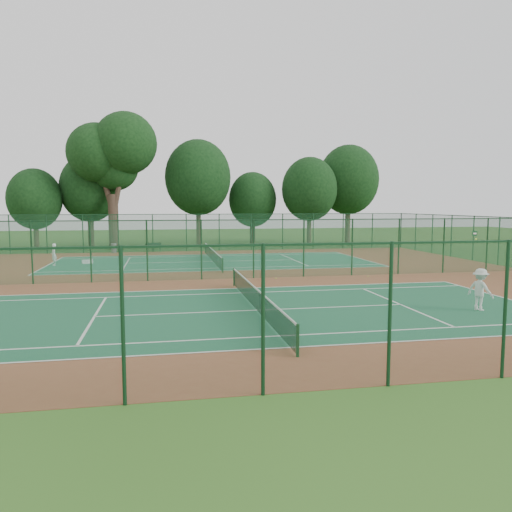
# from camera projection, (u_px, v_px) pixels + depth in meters

# --- Properties ---
(ground) EXTENTS (120.00, 120.00, 0.00)m
(ground) POSITION_uv_depth(u_px,v_px,m) (228.00, 279.00, 29.33)
(ground) COLOR #2F5B1C
(ground) RESTS_ON ground
(red_pad) EXTENTS (40.00, 36.00, 0.01)m
(red_pad) POSITION_uv_depth(u_px,v_px,m) (228.00, 279.00, 29.33)
(red_pad) COLOR brown
(red_pad) RESTS_ON ground
(court_near) EXTENTS (23.77, 10.97, 0.01)m
(court_near) POSITION_uv_depth(u_px,v_px,m) (256.00, 310.00, 20.53)
(court_near) COLOR #1C583B
(court_near) RESTS_ON red_pad
(court_far) EXTENTS (23.77, 10.97, 0.01)m
(court_far) POSITION_uv_depth(u_px,v_px,m) (213.00, 262.00, 38.13)
(court_far) COLOR #21684A
(court_far) RESTS_ON red_pad
(fence_north) EXTENTS (40.00, 0.09, 3.50)m
(fence_north) POSITION_uv_depth(u_px,v_px,m) (203.00, 232.00, 46.74)
(fence_north) COLOR #17452A
(fence_north) RESTS_ON ground
(fence_south) EXTENTS (40.00, 0.09, 3.50)m
(fence_south) POSITION_uv_depth(u_px,v_px,m) (328.00, 317.00, 11.55)
(fence_south) COLOR #174726
(fence_south) RESTS_ON ground
(fence_divider) EXTENTS (40.00, 0.09, 3.50)m
(fence_divider) POSITION_uv_depth(u_px,v_px,m) (228.00, 249.00, 29.15)
(fence_divider) COLOR #1B522F
(fence_divider) RESTS_ON ground
(tennis_net_near) EXTENTS (0.10, 12.90, 0.97)m
(tennis_net_near) POSITION_uv_depth(u_px,v_px,m) (256.00, 298.00, 20.48)
(tennis_net_near) COLOR #123218
(tennis_net_near) RESTS_ON ground
(tennis_net_far) EXTENTS (0.10, 12.90, 0.97)m
(tennis_net_far) POSITION_uv_depth(u_px,v_px,m) (213.00, 255.00, 38.07)
(tennis_net_far) COLOR #12341D
(tennis_net_far) RESTS_ON ground
(player_near) EXTENTS (1.04, 1.28, 1.73)m
(player_near) POSITION_uv_depth(u_px,v_px,m) (480.00, 289.00, 20.44)
(player_near) COLOR white
(player_near) RESTS_ON court_near
(player_far) EXTENTS (0.53, 0.66, 1.57)m
(player_far) POSITION_uv_depth(u_px,v_px,m) (54.00, 255.00, 35.54)
(player_far) COLOR white
(player_far) RESTS_ON court_far
(trash_bin) EXTENTS (0.60, 0.60, 0.86)m
(trash_bin) POSITION_uv_depth(u_px,v_px,m) (114.00, 248.00, 45.00)
(trash_bin) COLOR slate
(trash_bin) RESTS_ON red_pad
(bench) EXTENTS (1.44, 0.45, 0.88)m
(bench) POSITION_uv_depth(u_px,v_px,m) (154.00, 247.00, 45.58)
(bench) COLOR black
(bench) RESTS_ON red_pad
(kit_bag) EXTENTS (0.82, 0.53, 0.29)m
(kit_bag) POSITION_uv_depth(u_px,v_px,m) (87.00, 262.00, 36.82)
(kit_bag) COLOR white
(kit_bag) RESTS_ON red_pad
(stray_ball_a) EXTENTS (0.07, 0.07, 0.07)m
(stray_ball_a) POSITION_uv_depth(u_px,v_px,m) (263.00, 279.00, 28.82)
(stray_ball_a) COLOR yellow
(stray_ball_a) RESTS_ON red_pad
(stray_ball_b) EXTENTS (0.06, 0.06, 0.06)m
(stray_ball_b) POSITION_uv_depth(u_px,v_px,m) (368.00, 276.00, 30.20)
(stray_ball_b) COLOR #C2DB32
(stray_ball_b) RESTS_ON red_pad
(stray_ball_c) EXTENTS (0.07, 0.07, 0.07)m
(stray_ball_c) POSITION_uv_depth(u_px,v_px,m) (276.00, 278.00, 29.24)
(stray_ball_c) COLOR #D2F238
(stray_ball_c) RESTS_ON red_pad
(big_tree) EXTENTS (8.65, 6.33, 13.29)m
(big_tree) POSITION_uv_depth(u_px,v_px,m) (113.00, 152.00, 48.41)
(big_tree) COLOR #37271E
(big_tree) RESTS_ON ground
(evergreen_row) EXTENTS (39.00, 5.00, 12.00)m
(evergreen_row) POSITION_uv_depth(u_px,v_px,m) (203.00, 246.00, 53.13)
(evergreen_row) COLOR black
(evergreen_row) RESTS_ON ground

